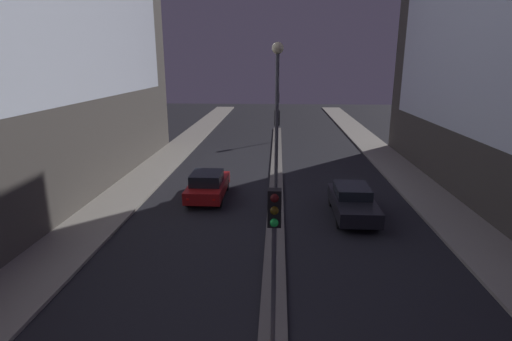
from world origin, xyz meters
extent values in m
cube|color=#66605B|center=(0.00, 20.15, 0.07)|extent=(0.82, 38.30, 0.13)
cylinder|color=#4C4C51|center=(0.00, 3.53, 1.89)|extent=(0.12, 0.12, 3.51)
cube|color=black|center=(0.00, 3.53, 4.09)|extent=(0.32, 0.28, 0.90)
sphere|color=#4C0F0F|center=(0.00, 3.35, 4.39)|extent=(0.20, 0.20, 0.20)
sphere|color=#4C380A|center=(0.00, 3.35, 4.09)|extent=(0.20, 0.20, 0.20)
sphere|color=#1EEA4C|center=(0.00, 3.35, 3.79)|extent=(0.20, 0.20, 0.20)
cylinder|color=#4C4C51|center=(0.00, 18.63, 1.89)|extent=(0.12, 0.12, 3.51)
cube|color=black|center=(0.00, 18.63, 4.09)|extent=(0.32, 0.28, 0.90)
sphere|color=#4C0F0F|center=(0.00, 18.45, 4.39)|extent=(0.20, 0.20, 0.20)
sphere|color=#4C380A|center=(0.00, 18.45, 4.09)|extent=(0.20, 0.20, 0.20)
sphere|color=#1EEA4C|center=(0.00, 18.45, 3.79)|extent=(0.20, 0.20, 0.20)
cylinder|color=#4C4C51|center=(0.00, 32.12, 1.89)|extent=(0.12, 0.12, 3.51)
cube|color=black|center=(0.00, 32.12, 4.09)|extent=(0.32, 0.28, 0.90)
sphere|color=#4C0F0F|center=(0.00, 31.94, 4.39)|extent=(0.20, 0.20, 0.20)
sphere|color=#4C380A|center=(0.00, 31.94, 4.09)|extent=(0.20, 0.20, 0.20)
sphere|color=#1EEA4C|center=(0.00, 31.94, 3.79)|extent=(0.20, 0.20, 0.20)
cylinder|color=#4C4C51|center=(0.00, 12.30, 3.95)|extent=(0.16, 0.16, 7.63)
sphere|color=#F9EAB2|center=(0.00, 12.30, 7.91)|extent=(0.50, 0.50, 0.50)
cube|color=maroon|center=(-3.76, 15.69, 0.64)|extent=(1.90, 4.35, 0.64)
cube|color=black|center=(-3.76, 15.36, 1.26)|extent=(1.62, 1.96, 0.60)
cube|color=red|center=(-4.43, 13.51, 0.67)|extent=(0.14, 0.04, 0.10)
cube|color=red|center=(-3.09, 13.51, 0.67)|extent=(0.14, 0.04, 0.10)
cylinder|color=black|center=(-4.60, 17.04, 0.32)|extent=(0.22, 0.64, 0.64)
cylinder|color=black|center=(-2.92, 17.04, 0.32)|extent=(0.22, 0.64, 0.64)
cylinder|color=black|center=(-4.60, 14.34, 0.32)|extent=(0.22, 0.64, 0.64)
cylinder|color=black|center=(-2.92, 14.34, 0.32)|extent=(0.22, 0.64, 0.64)
cube|color=black|center=(3.76, 13.35, 0.65)|extent=(1.90, 4.62, 0.67)
cube|color=black|center=(3.76, 13.70, 1.23)|extent=(1.61, 2.08, 0.48)
cube|color=red|center=(3.10, 15.66, 0.69)|extent=(0.14, 0.04, 0.10)
cube|color=red|center=(4.43, 15.66, 0.69)|extent=(0.14, 0.04, 0.10)
cylinder|color=black|center=(2.92, 14.78, 0.32)|extent=(0.22, 0.64, 0.64)
cylinder|color=black|center=(4.60, 14.78, 0.32)|extent=(0.22, 0.64, 0.64)
cylinder|color=black|center=(2.92, 11.92, 0.32)|extent=(0.22, 0.64, 0.64)
cylinder|color=black|center=(4.60, 11.92, 0.32)|extent=(0.22, 0.64, 0.64)
camera|label=1|loc=(0.05, -5.20, 7.40)|focal=28.00mm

